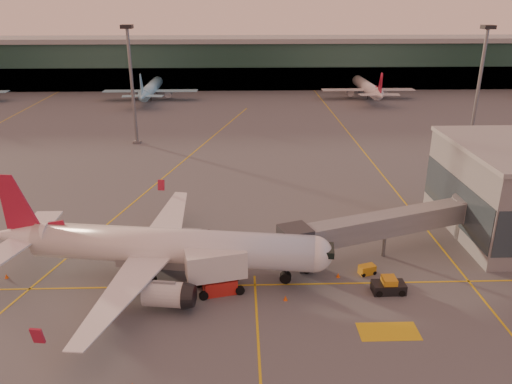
{
  "coord_description": "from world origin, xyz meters",
  "views": [
    {
      "loc": [
        3.5,
        -44.6,
        31.0
      ],
      "look_at": [
        5.66,
        21.68,
        5.0
      ],
      "focal_mm": 35.0,
      "sensor_mm": 36.0,
      "label": 1
    }
  ],
  "objects_px": {
    "pushback_tug": "(389,286)",
    "gpu_cart": "(367,270)",
    "main_airplane": "(161,247)",
    "catering_truck": "(217,268)"
  },
  "relations": [
    {
      "from": "main_airplane",
      "to": "pushback_tug",
      "type": "height_order",
      "value": "main_airplane"
    },
    {
      "from": "catering_truck",
      "to": "gpu_cart",
      "type": "distance_m",
      "value": 18.22
    },
    {
      "from": "catering_truck",
      "to": "pushback_tug",
      "type": "height_order",
      "value": "catering_truck"
    },
    {
      "from": "main_airplane",
      "to": "gpu_cart",
      "type": "xyz_separation_m",
      "value": [
        24.36,
        -0.03,
        -3.41
      ]
    },
    {
      "from": "main_airplane",
      "to": "gpu_cart",
      "type": "bearing_deg",
      "value": 8.14
    },
    {
      "from": "pushback_tug",
      "to": "gpu_cart",
      "type": "bearing_deg",
      "value": 108.86
    },
    {
      "from": "gpu_cart",
      "to": "pushback_tug",
      "type": "relative_size",
      "value": 0.6
    },
    {
      "from": "gpu_cart",
      "to": "pushback_tug",
      "type": "bearing_deg",
      "value": -88.47
    },
    {
      "from": "catering_truck",
      "to": "pushback_tug",
      "type": "distance_m",
      "value": 19.37
    },
    {
      "from": "main_airplane",
      "to": "catering_truck",
      "type": "bearing_deg",
      "value": -17.65
    }
  ]
}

